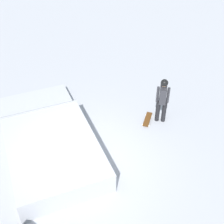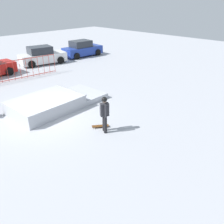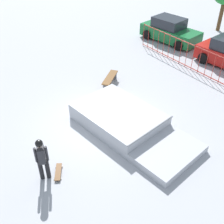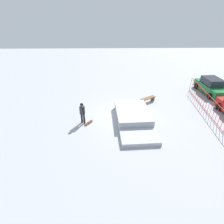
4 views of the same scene
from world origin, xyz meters
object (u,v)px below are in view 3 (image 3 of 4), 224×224
Objects in this scene: skater at (42,157)px; park_bench at (110,79)px; skateboard at (58,172)px; parked_car_green at (170,31)px; skate_ramp at (126,123)px.

skater is 1.11× the size of park_bench.
parked_car_green reaches higher than skateboard.
park_bench is (-3.22, 1.78, 0.04)m from skate_ramp.
skateboard is 0.49× the size of park_bench.
park_bench is 0.37× the size of parked_car_green.
park_bench is 7.31m from parked_car_green.
skate_ramp is at bearing -62.84° from parked_car_green.
skate_ramp is at bearing -28.88° from park_bench.
skater is 13.85m from parked_car_green.
parked_car_green is at bearing 105.87° from park_bench.
skateboard is 0.18× the size of parked_car_green.
parked_car_green is at bearing 117.76° from skate_ramp.
skater reaches higher than parked_car_green.
parked_car_green is (-5.22, 8.80, 0.41)m from skate_ramp.
skater is at bearing 110.42° from skateboard.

